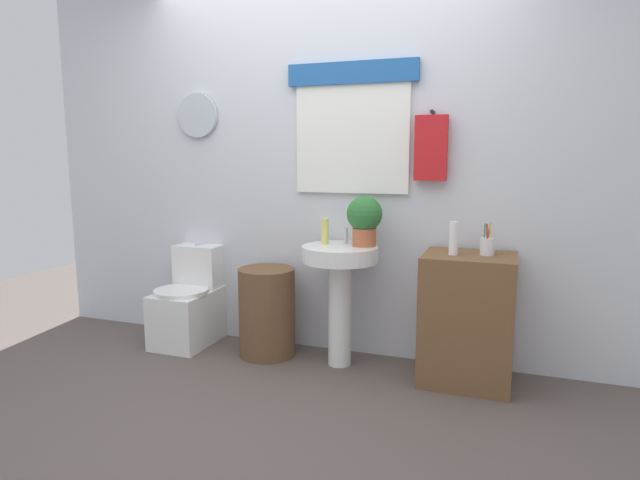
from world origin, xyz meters
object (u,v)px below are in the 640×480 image
(soap_bottle, at_px, (325,231))
(toothbrush_cup, at_px, (487,246))
(pedestal_sink, at_px, (340,278))
(potted_plant, at_px, (364,218))
(wooden_cabinet, at_px, (467,319))
(lotion_bottle, at_px, (454,238))
(laundry_hamper, at_px, (267,312))
(toilet, at_px, (189,306))

(soap_bottle, relative_size, toothbrush_cup, 0.90)
(pedestal_sink, distance_m, potted_plant, 0.41)
(toothbrush_cup, bearing_deg, potted_plant, 176.92)
(wooden_cabinet, distance_m, lotion_bottle, 0.50)
(toothbrush_cup, bearing_deg, laundry_hamper, -179.19)
(toilet, bearing_deg, soap_bottle, 1.00)
(toilet, height_order, potted_plant, potted_plant)
(toilet, xyz_separation_m, soap_bottle, (1.04, 0.02, 0.59))
(wooden_cabinet, bearing_deg, toothbrush_cup, 12.10)
(toilet, height_order, soap_bottle, soap_bottle)
(potted_plant, bearing_deg, toothbrush_cup, -3.08)
(pedestal_sink, distance_m, soap_bottle, 0.32)
(soap_bottle, bearing_deg, potted_plant, 2.20)
(wooden_cabinet, xyz_separation_m, toothbrush_cup, (0.09, 0.02, 0.44))
(pedestal_sink, bearing_deg, lotion_bottle, -3.26)
(wooden_cabinet, relative_size, soap_bottle, 4.70)
(pedestal_sink, relative_size, lotion_bottle, 4.03)
(pedestal_sink, distance_m, wooden_cabinet, 0.82)
(pedestal_sink, relative_size, wooden_cabinet, 1.01)
(lotion_bottle, relative_size, toothbrush_cup, 1.05)
(pedestal_sink, relative_size, potted_plant, 2.48)
(wooden_cabinet, xyz_separation_m, soap_bottle, (-0.91, 0.05, 0.48))
(potted_plant, bearing_deg, lotion_bottle, -10.09)
(laundry_hamper, height_order, lotion_bottle, lotion_bottle)
(toilet, xyz_separation_m, lotion_bottle, (1.86, -0.07, 0.60))
(pedestal_sink, height_order, wooden_cabinet, pedestal_sink)
(toilet, bearing_deg, pedestal_sink, -1.58)
(toilet, xyz_separation_m, laundry_hamper, (0.64, -0.03, 0.03))
(wooden_cabinet, bearing_deg, potted_plant, 174.76)
(toilet, xyz_separation_m, wooden_cabinet, (1.95, -0.03, 0.12))
(toilet, distance_m, potted_plant, 1.47)
(soap_bottle, bearing_deg, wooden_cabinet, -3.13)
(soap_bottle, height_order, lotion_bottle, lotion_bottle)
(wooden_cabinet, xyz_separation_m, potted_plant, (-0.65, 0.06, 0.57))
(laundry_hamper, height_order, pedestal_sink, pedestal_sink)
(laundry_hamper, distance_m, potted_plant, 0.94)
(wooden_cabinet, bearing_deg, laundry_hamper, 180.00)
(lotion_bottle, bearing_deg, pedestal_sink, 176.74)
(laundry_hamper, relative_size, potted_plant, 1.90)
(wooden_cabinet, distance_m, toothbrush_cup, 0.45)
(soap_bottle, bearing_deg, toothbrush_cup, -1.72)
(laundry_hamper, height_order, wooden_cabinet, wooden_cabinet)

